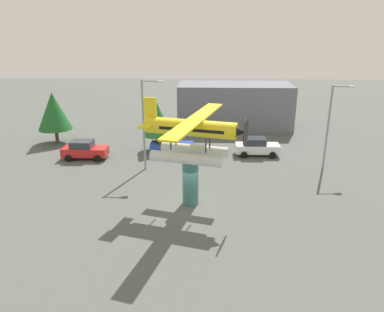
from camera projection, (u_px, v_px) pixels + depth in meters
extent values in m
plane|color=#515651|center=(190.00, 204.00, 25.45)|extent=(140.00, 140.00, 0.00)
cylinder|color=#386B66|center=(190.00, 182.00, 24.89)|extent=(1.10, 1.10, 3.37)
cylinder|color=silver|center=(186.00, 159.00, 23.33)|extent=(4.81, 1.94, 0.70)
cylinder|color=#333338|center=(206.00, 146.00, 23.18)|extent=(0.12, 0.12, 0.90)
cylinder|color=#333338|center=(171.00, 143.00, 23.85)|extent=(0.12, 0.12, 0.90)
cylinder|color=silver|center=(195.00, 149.00, 25.13)|extent=(4.81, 1.94, 0.70)
cylinder|color=#333338|center=(210.00, 142.00, 24.08)|extent=(0.12, 0.12, 0.90)
cylinder|color=#333338|center=(176.00, 139.00, 24.76)|extent=(0.12, 0.12, 0.90)
cylinder|color=yellow|center=(190.00, 128.00, 23.64)|extent=(6.27, 2.69, 1.10)
cube|color=black|center=(193.00, 128.00, 23.58)|extent=(4.49, 2.24, 0.20)
cone|color=#262628|center=(240.00, 132.00, 22.72)|extent=(0.91, 1.03, 0.88)
cylinder|color=black|center=(246.00, 132.00, 22.61)|extent=(0.51, 1.75, 1.80)
cube|color=yellow|center=(196.00, 119.00, 23.33)|extent=(3.80, 10.32, 0.12)
cube|color=yellow|center=(151.00, 123.00, 24.40)|extent=(1.41, 2.89, 0.10)
cube|color=yellow|center=(150.00, 107.00, 24.04)|extent=(0.90, 0.35, 1.30)
cube|color=red|center=(85.00, 151.00, 34.25)|extent=(4.20, 1.70, 0.80)
cube|color=#2D333D|center=(82.00, 144.00, 34.03)|extent=(2.00, 1.56, 0.64)
cylinder|color=black|center=(97.00, 159.00, 33.49)|extent=(0.64, 0.22, 0.64)
cylinder|color=black|center=(102.00, 152.00, 35.19)|extent=(0.64, 0.22, 0.64)
cylinder|color=black|center=(68.00, 158.00, 33.58)|extent=(0.64, 0.22, 0.64)
cylinder|color=black|center=(75.00, 152.00, 35.28)|extent=(0.64, 0.22, 0.64)
cube|color=#2847B7|center=(172.00, 147.00, 35.61)|extent=(4.20, 1.70, 0.80)
cube|color=#2D333D|center=(169.00, 140.00, 35.38)|extent=(2.00, 1.56, 0.64)
cylinder|color=black|center=(185.00, 154.00, 34.85)|extent=(0.64, 0.22, 0.64)
cylinder|color=black|center=(186.00, 148.00, 36.55)|extent=(0.64, 0.22, 0.64)
cylinder|color=black|center=(157.00, 153.00, 34.94)|extent=(0.64, 0.22, 0.64)
cylinder|color=black|center=(160.00, 148.00, 36.64)|extent=(0.64, 0.22, 0.64)
cube|color=white|center=(257.00, 148.00, 35.17)|extent=(4.20, 1.70, 0.80)
cube|color=#2D333D|center=(255.00, 141.00, 34.94)|extent=(2.00, 1.56, 0.64)
cylinder|color=black|center=(273.00, 155.00, 34.40)|extent=(0.64, 0.22, 0.64)
cylinder|color=black|center=(269.00, 149.00, 36.10)|extent=(0.64, 0.22, 0.64)
cylinder|color=black|center=(244.00, 155.00, 34.50)|extent=(0.64, 0.22, 0.64)
cylinder|color=black|center=(242.00, 149.00, 36.20)|extent=(0.64, 0.22, 0.64)
cylinder|color=gray|center=(144.00, 126.00, 30.61)|extent=(0.18, 0.18, 7.75)
cylinder|color=gray|center=(151.00, 81.00, 29.35)|extent=(1.60, 0.12, 0.12)
cube|color=silver|center=(160.00, 82.00, 29.34)|extent=(0.50, 0.28, 0.20)
cylinder|color=gray|center=(328.00, 128.00, 30.93)|extent=(0.18, 0.18, 7.31)
cylinder|color=gray|center=(343.00, 86.00, 29.74)|extent=(1.60, 0.12, 0.12)
cube|color=silver|center=(351.00, 87.00, 29.73)|extent=(0.50, 0.28, 0.20)
cube|color=slate|center=(234.00, 106.00, 45.18)|extent=(13.82, 6.44, 5.36)
cylinder|color=brown|center=(57.00, 136.00, 39.08)|extent=(0.36, 0.36, 1.54)
cone|color=#1E6028|center=(54.00, 111.00, 38.18)|extent=(3.54, 3.54, 3.94)
cylinder|color=brown|center=(158.00, 143.00, 36.72)|extent=(0.36, 0.36, 1.56)
cone|color=#287033|center=(157.00, 119.00, 35.92)|extent=(2.99, 2.99, 3.32)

